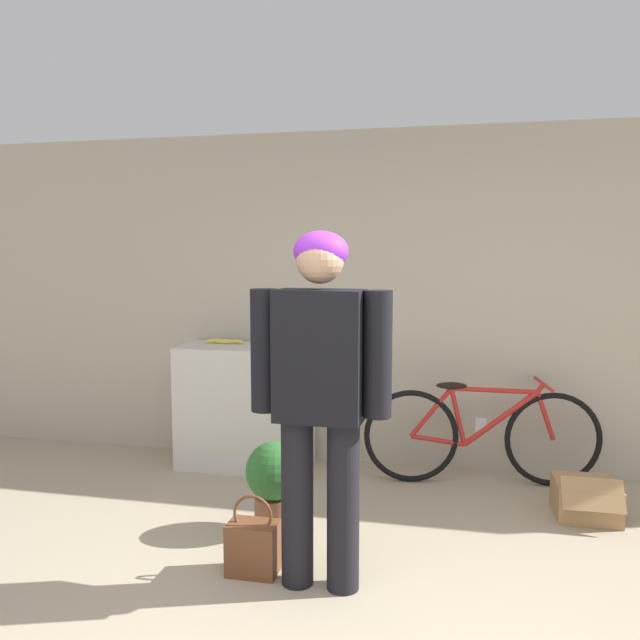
{
  "coord_description": "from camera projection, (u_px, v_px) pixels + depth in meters",
  "views": [
    {
      "loc": [
        0.33,
        -2.04,
        1.65
      ],
      "look_at": [
        -0.3,
        0.86,
        1.34
      ],
      "focal_mm": 35.0,
      "sensor_mm": 36.0,
      "label": 1
    }
  ],
  "objects": [
    {
      "name": "wall_back",
      "position": [
        410.0,
        300.0,
        4.8
      ],
      "size": [
        8.0,
        0.07,
        2.6
      ],
      "color": "#B7AD99",
      "rests_on": "ground_plane"
    },
    {
      "name": "side_shelf",
      "position": [
        246.0,
        406.0,
        4.86
      ],
      "size": [
        1.01,
        0.5,
        0.95
      ],
      "color": "beige",
      "rests_on": "ground_plane"
    },
    {
      "name": "person",
      "position": [
        320.0,
        382.0,
        3.02
      ],
      "size": [
        0.7,
        0.27,
        1.76
      ],
      "rotation": [
        0.0,
        0.0,
        -0.04
      ],
      "color": "black",
      "rests_on": "ground_plane"
    },
    {
      "name": "bicycle",
      "position": [
        481.0,
        434.0,
        4.47
      ],
      "size": [
        1.68,
        0.46,
        0.75
      ],
      "rotation": [
        0.0,
        0.0,
        0.13
      ],
      "color": "black",
      "rests_on": "ground_plane"
    },
    {
      "name": "banana",
      "position": [
        225.0,
        341.0,
        4.92
      ],
      "size": [
        0.34,
        0.09,
        0.04
      ],
      "color": "#EAD64C",
      "rests_on": "side_shelf"
    },
    {
      "name": "handbag",
      "position": [
        253.0,
        546.0,
        3.23
      ],
      "size": [
        0.26,
        0.17,
        0.42
      ],
      "color": "brown",
      "rests_on": "ground_plane"
    },
    {
      "name": "cardboard_box",
      "position": [
        586.0,
        499.0,
        3.94
      ],
      "size": [
        0.38,
        0.45,
        0.3
      ],
      "color": "#A87F51",
      "rests_on": "ground_plane"
    },
    {
      "name": "potted_plant",
      "position": [
        275.0,
        481.0,
        3.71
      ],
      "size": [
        0.36,
        0.36,
        0.55
      ],
      "color": "brown",
      "rests_on": "ground_plane"
    }
  ]
}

